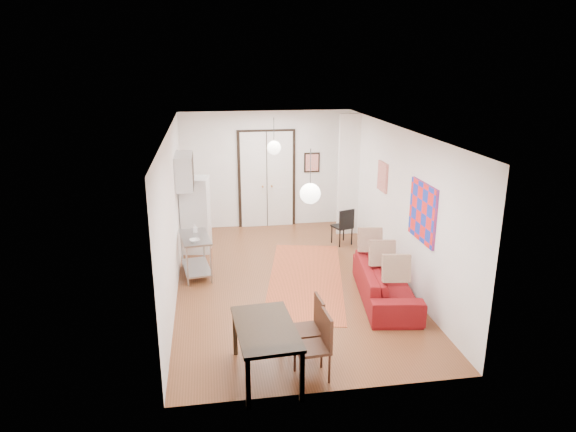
{
  "coord_description": "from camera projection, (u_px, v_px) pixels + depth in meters",
  "views": [
    {
      "loc": [
        -1.43,
        -9.0,
        4.11
      ],
      "look_at": [
        0.02,
        0.17,
        1.25
      ],
      "focal_mm": 32.0,
      "sensor_mm": 36.0,
      "label": 1
    }
  ],
  "objects": [
    {
      "name": "floor",
      "position": [
        288.0,
        280.0,
        9.92
      ],
      "size": [
        7.0,
        7.0,
        0.0
      ],
      "primitive_type": "plane",
      "color": "brown",
      "rests_on": "ground"
    },
    {
      "name": "dining_table",
      "position": [
        266.0,
        332.0,
        6.74
      ],
      "size": [
        0.86,
        1.39,
        0.74
      ],
      "rotation": [
        0.0,
        0.0,
        0.07
      ],
      "color": "black",
      "rests_on": "floor"
    },
    {
      "name": "double_doors",
      "position": [
        267.0,
        180.0,
        12.82
      ],
      "size": [
        1.44,
        0.06,
        2.5
      ],
      "primitive_type": "cube",
      "color": "white",
      "rests_on": "wall_back"
    },
    {
      "name": "dining_chair_near",
      "position": [
        304.0,
        321.0,
        7.29
      ],
      "size": [
        0.47,
        0.64,
        0.92
      ],
      "rotation": [
        0.0,
        0.0,
        -1.5
      ],
      "color": "#372011",
      "rests_on": "floor"
    },
    {
      "name": "sofa",
      "position": [
        386.0,
        283.0,
        9.04
      ],
      "size": [
        2.3,
        1.16,
        0.64
      ],
      "primitive_type": "imported",
      "rotation": [
        0.0,
        0.0,
        1.43
      ],
      "color": "maroon",
      "rests_on": "floor"
    },
    {
      "name": "wall_cabinet",
      "position": [
        184.0,
        171.0,
        10.49
      ],
      "size": [
        0.35,
        1.0,
        0.7
      ],
      "primitive_type": "cube",
      "color": "silver",
      "rests_on": "wall_left"
    },
    {
      "name": "wall_back",
      "position": [
        266.0,
        170.0,
        12.79
      ],
      "size": [
        4.2,
        0.02,
        2.9
      ],
      "primitive_type": "cube",
      "color": "white",
      "rests_on": "floor"
    },
    {
      "name": "black_side_chair",
      "position": [
        341.0,
        222.0,
        11.81
      ],
      "size": [
        0.5,
        0.51,
        0.86
      ],
      "rotation": [
        0.0,
        0.0,
        3.48
      ],
      "color": "black",
      "rests_on": "floor"
    },
    {
      "name": "dining_chair_far",
      "position": [
        311.0,
        338.0,
        6.84
      ],
      "size": [
        0.47,
        0.64,
        0.92
      ],
      "rotation": [
        0.0,
        0.0,
        -1.5
      ],
      "color": "#372011",
      "rests_on": "floor"
    },
    {
      "name": "print_left",
      "position": [
        178.0,
        164.0,
        10.92
      ],
      "size": [
        0.03,
        0.44,
        0.54
      ],
      "primitive_type": "cube",
      "color": "#A36C44",
      "rests_on": "wall_left"
    },
    {
      "name": "ceiling",
      "position": [
        288.0,
        130.0,
        9.06
      ],
      "size": [
        4.2,
        7.0,
        0.02
      ],
      "primitive_type": "cube",
      "color": "white",
      "rests_on": "wall_back"
    },
    {
      "name": "coffee_table",
      "position": [
        376.0,
        260.0,
        10.11
      ],
      "size": [
        0.84,
        0.58,
        0.34
      ],
      "rotation": [
        0.0,
        0.0,
        -0.2
      ],
      "color": "tan",
      "rests_on": "floor"
    },
    {
      "name": "stub_partition",
      "position": [
        348.0,
        175.0,
        12.17
      ],
      "size": [
        0.5,
        0.1,
        2.9
      ],
      "primitive_type": "cube",
      "color": "white",
      "rests_on": "floor"
    },
    {
      "name": "wall_right",
      "position": [
        397.0,
        204.0,
        9.8
      ],
      "size": [
        0.02,
        7.0,
        2.9
      ],
      "primitive_type": "cube",
      "color": "white",
      "rests_on": "floor"
    },
    {
      "name": "painting_popart",
      "position": [
        423.0,
        212.0,
        8.56
      ],
      "size": [
        0.05,
        1.0,
        1.0
      ],
      "primitive_type": "cube",
      "color": "red",
      "rests_on": "wall_right"
    },
    {
      "name": "potted_plant",
      "position": [
        376.0,
        250.0,
        10.05
      ],
      "size": [
        0.35,
        0.32,
        0.33
      ],
      "primitive_type": "imported",
      "rotation": [
        0.0,
        0.0,
        -0.2
      ],
      "color": "#2F692F",
      "rests_on": "coffee_table"
    },
    {
      "name": "soap_bottle",
      "position": [
        195.0,
        228.0,
        10.15
      ],
      "size": [
        0.1,
        0.1,
        0.17
      ],
      "primitive_type": "imported",
      "rotation": [
        0.0,
        0.0,
        0.34
      ],
      "color": "teal",
      "rests_on": "kitchen_counter"
    },
    {
      "name": "kitchen_counter",
      "position": [
        196.0,
        251.0,
        10.02
      ],
      "size": [
        0.67,
        1.11,
        0.81
      ],
      "rotation": [
        0.0,
        0.0,
        0.14
      ],
      "color": "#A1A4A6",
      "rests_on": "floor"
    },
    {
      "name": "poster_back",
      "position": [
        312.0,
        163.0,
        12.89
      ],
      "size": [
        0.4,
        0.03,
        0.5
      ],
      "primitive_type": "cube",
      "color": "red",
      "rests_on": "wall_back"
    },
    {
      "name": "fridge",
      "position": [
        196.0,
        215.0,
        11.22
      ],
      "size": [
        0.66,
        0.66,
        1.66
      ],
      "primitive_type": "cube",
      "rotation": [
        0.0,
        0.0,
        -0.14
      ],
      "color": "silver",
      "rests_on": "floor"
    },
    {
      "name": "pendant_back",
      "position": [
        274.0,
        148.0,
        11.14
      ],
      "size": [
        0.3,
        0.3,
        0.8
      ],
      "color": "silver",
      "rests_on": "ceiling"
    },
    {
      "name": "pendant_front",
      "position": [
        310.0,
        193.0,
        7.36
      ],
      "size": [
        0.3,
        0.3,
        0.8
      ],
      "color": "silver",
      "rests_on": "ceiling"
    },
    {
      "name": "wall_front",
      "position": [
        334.0,
        289.0,
        6.18
      ],
      "size": [
        4.2,
        0.02,
        2.9
      ],
      "primitive_type": "cube",
      "color": "white",
      "rests_on": "floor"
    },
    {
      "name": "bowl",
      "position": [
        195.0,
        241.0,
        9.65
      ],
      "size": [
        0.24,
        0.24,
        0.05
      ],
      "primitive_type": "imported",
      "rotation": [
        0.0,
        0.0,
        0.34
      ],
      "color": "white",
      "rests_on": "kitchen_counter"
    },
    {
      "name": "wall_left",
      "position": [
        173.0,
        214.0,
        9.18
      ],
      "size": [
        0.02,
        7.0,
        2.9
      ],
      "primitive_type": "cube",
      "color": "white",
      "rests_on": "floor"
    },
    {
      "name": "kilim_rug",
      "position": [
        306.0,
        279.0,
        9.97
      ],
      "size": [
        2.11,
        3.9,
        0.01
      ],
      "primitive_type": "cube",
      "rotation": [
        0.0,
        0.0,
        -0.21
      ],
      "color": "#BE4E2F",
      "rests_on": "floor"
    },
    {
      "name": "painting_abstract",
      "position": [
        383.0,
        177.0,
        10.45
      ],
      "size": [
        0.05,
        0.5,
        0.6
      ],
      "primitive_type": "cube",
      "color": "beige",
      "rests_on": "wall_right"
    }
  ]
}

